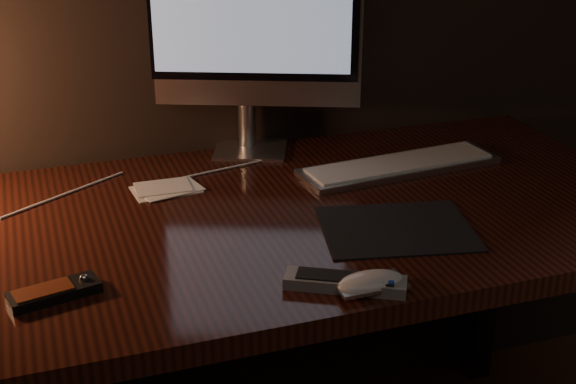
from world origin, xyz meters
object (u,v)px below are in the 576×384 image
object	(u,v)px
mouse	(371,285)
keyboard	(399,165)
desk	(242,260)
media_remote	(54,292)
monitor	(249,18)
tv_remote	(345,282)

from	to	relation	value
mouse	keyboard	bearing A→B (deg)	58.93
desk	media_remote	xyz separation A→B (m)	(-0.37, -0.26, 0.14)
monitor	media_remote	world-z (taller)	monitor
desk	tv_remote	bearing A→B (deg)	-80.44
media_remote	monitor	bearing A→B (deg)	34.92
keyboard	tv_remote	distance (m)	0.53
monitor	tv_remote	world-z (taller)	monitor
tv_remote	mouse	bearing A→B (deg)	-2.08
monitor	keyboard	distance (m)	0.45
monitor	keyboard	size ratio (longest dim) A/B	1.15
media_remote	tv_remote	xyz separation A→B (m)	(0.43, -0.12, 0.00)
keyboard	desk	bearing A→B (deg)	-176.60
monitor	media_remote	distance (m)	0.75
keyboard	tv_remote	size ratio (longest dim) A/B	2.32
mouse	media_remote	size ratio (longest dim) A/B	0.76
keyboard	mouse	size ratio (longest dim) A/B	4.00
monitor	mouse	world-z (taller)	monitor
desk	keyboard	bearing A→B (deg)	8.56
mouse	tv_remote	bearing A→B (deg)	149.12
keyboard	monitor	bearing A→B (deg)	137.85
tv_remote	keyboard	bearing A→B (deg)	83.42
desk	monitor	bearing A→B (deg)	69.11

